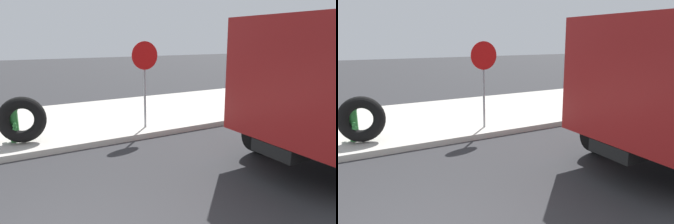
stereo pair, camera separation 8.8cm
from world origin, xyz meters
TOP-DOWN VIEW (x-y plane):
  - sidewalk_curb at (0.00, 6.50)m, footprint 36.00×5.00m
  - fire_hydrant at (-0.11, 4.98)m, footprint 0.24×0.55m
  - loose_tire at (0.07, 4.80)m, footprint 1.17×0.67m
  - stop_sign at (3.21, 4.55)m, footprint 0.76×0.08m

SIDE VIEW (x-z plane):
  - sidewalk_curb at x=0.00m, z-range 0.00..0.15m
  - fire_hydrant at x=-0.11m, z-range 0.18..1.11m
  - loose_tire at x=0.07m, z-range 0.15..1.29m
  - stop_sign at x=3.21m, z-range 0.62..3.00m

